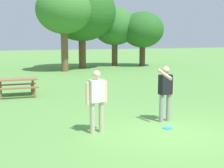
{
  "coord_description": "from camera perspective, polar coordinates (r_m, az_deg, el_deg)",
  "views": [
    {
      "loc": [
        -4.47,
        -6.43,
        2.44
      ],
      "look_at": [
        -0.7,
        2.45,
        1.0
      ],
      "focal_mm": 48.91,
      "sensor_mm": 36.0,
      "label": 1
    }
  ],
  "objects": [
    {
      "name": "ground_plane",
      "position": [
        8.21,
        11.4,
        -8.98
      ],
      "size": [
        120.0,
        120.0,
        0.0
      ],
      "primitive_type": "plane",
      "color": "#609947"
    },
    {
      "name": "person_thrower",
      "position": [
        7.87,
        -2.89,
        -2.5
      ],
      "size": [
        0.61,
        0.26,
        1.64
      ],
      "color": "#B7AD93",
      "rests_on": "ground"
    },
    {
      "name": "person_catcher",
      "position": [
        9.07,
        10.0,
        -1.02
      ],
      "size": [
        0.61,
        0.72,
        1.64
      ],
      "color": "gray",
      "rests_on": "ground"
    },
    {
      "name": "frisbee",
      "position": [
        8.58,
        10.32,
        -8.08
      ],
      "size": [
        0.26,
        0.26,
        0.03
      ],
      "primitive_type": "cylinder",
      "color": "#2D9EDB",
      "rests_on": "ground"
    },
    {
      "name": "picnic_table_near",
      "position": [
        13.54,
        -17.38,
        0.13
      ],
      "size": [
        1.78,
        1.52,
        0.77
      ],
      "color": "olive",
      "rests_on": "ground"
    },
    {
      "name": "tree_far_right",
      "position": [
        23.16,
        -9.02,
        13.4
      ],
      "size": [
        4.08,
        4.08,
        6.24
      ],
      "color": "brown",
      "rests_on": "ground"
    },
    {
      "name": "tree_slender_mid",
      "position": [
        25.43,
        -5.68,
        13.23
      ],
      "size": [
        5.53,
        5.53,
        6.93
      ],
      "color": "brown",
      "rests_on": "ground"
    },
    {
      "name": "tree_back_left",
      "position": [
        27.6,
        0.5,
        10.71
      ],
      "size": [
        3.94,
        3.94,
        5.21
      ],
      "color": "brown",
      "rests_on": "ground"
    },
    {
      "name": "tree_back_right",
      "position": [
        27.35,
        5.75,
        10.02
      ],
      "size": [
        3.7,
        3.7,
        4.79
      ],
      "color": "#4C3823",
      "rests_on": "ground"
    }
  ]
}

